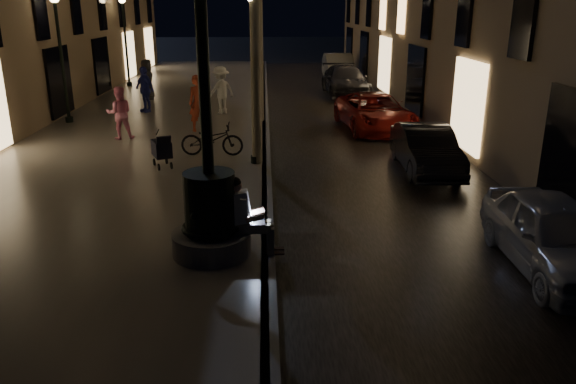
{
  "coord_description": "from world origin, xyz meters",
  "views": [
    {
      "loc": [
        -0.02,
        -7.22,
        4.43
      ],
      "look_at": [
        0.4,
        3.0,
        1.0
      ],
      "focal_mm": 35.0,
      "sensor_mm": 36.0,
      "label": 1
    }
  ],
  "objects_px": {
    "pedestrian_red": "(199,103)",
    "car_fifth": "(338,67)",
    "lamp_left_b": "(59,39)",
    "car_second": "(426,149)",
    "lamp_curb_a": "(254,52)",
    "stroller": "(162,149)",
    "pedestrian_white": "(221,90)",
    "pedestrian_blue": "(145,89)",
    "seated_man_laptop": "(246,214)",
    "fountain_lamppost": "(210,200)",
    "pedestrian_pink": "(120,113)",
    "lamp_curb_c": "(259,28)",
    "car_front": "(555,235)",
    "bicycle": "(212,139)",
    "car_third": "(375,112)",
    "pedestrian_dark": "(147,79)",
    "car_rear": "(345,81)",
    "lamp_curb_b": "(257,36)",
    "lamp_curb_d": "(260,23)",
    "lamp_left_c": "(124,28)"
  },
  "relations": [
    {
      "from": "car_fifth",
      "to": "pedestrian_blue",
      "type": "xyz_separation_m",
      "value": [
        -9.46,
        -11.79,
        0.35
      ]
    },
    {
      "from": "lamp_curb_a",
      "to": "car_second",
      "type": "xyz_separation_m",
      "value": [
        4.71,
        -0.35,
        -2.61
      ]
    },
    {
      "from": "pedestrian_pink",
      "to": "pedestrian_white",
      "type": "height_order",
      "value": "pedestrian_white"
    },
    {
      "from": "fountain_lamppost",
      "to": "car_third",
      "type": "distance_m",
      "value": 12.12
    },
    {
      "from": "lamp_left_b",
      "to": "bicycle",
      "type": "relative_size",
      "value": 2.64
    },
    {
      "from": "fountain_lamppost",
      "to": "lamp_left_c",
      "type": "bearing_deg",
      "value": 106.22
    },
    {
      "from": "car_fifth",
      "to": "pedestrian_red",
      "type": "xyz_separation_m",
      "value": [
        -6.85,
        -15.57,
        0.4
      ]
    },
    {
      "from": "lamp_curb_d",
      "to": "car_front",
      "type": "distance_m",
      "value": 31.06
    },
    {
      "from": "lamp_curb_d",
      "to": "bicycle",
      "type": "relative_size",
      "value": 2.64
    },
    {
      "from": "lamp_curb_d",
      "to": "car_front",
      "type": "relative_size",
      "value": 1.26
    },
    {
      "from": "lamp_left_b",
      "to": "car_rear",
      "type": "height_order",
      "value": "lamp_left_b"
    },
    {
      "from": "lamp_curb_a",
      "to": "car_fifth",
      "type": "bearing_deg",
      "value": 76.3
    },
    {
      "from": "car_front",
      "to": "pedestrian_pink",
      "type": "height_order",
      "value": "pedestrian_pink"
    },
    {
      "from": "car_rear",
      "to": "pedestrian_red",
      "type": "bearing_deg",
      "value": -126.43
    },
    {
      "from": "car_second",
      "to": "pedestrian_red",
      "type": "bearing_deg",
      "value": 147.37
    },
    {
      "from": "seated_man_laptop",
      "to": "lamp_curb_b",
      "type": "bearing_deg",
      "value": 89.65
    },
    {
      "from": "seated_man_laptop",
      "to": "car_third",
      "type": "relative_size",
      "value": 0.3
    },
    {
      "from": "stroller",
      "to": "car_fifth",
      "type": "xyz_separation_m",
      "value": [
        7.36,
        20.2,
        0.05
      ]
    },
    {
      "from": "car_second",
      "to": "pedestrian_white",
      "type": "xyz_separation_m",
      "value": [
        -6.19,
        7.86,
        0.51
      ]
    },
    {
      "from": "lamp_left_b",
      "to": "car_front",
      "type": "relative_size",
      "value": 1.26
    },
    {
      "from": "car_second",
      "to": "car_fifth",
      "type": "height_order",
      "value": "car_fifth"
    },
    {
      "from": "bicycle",
      "to": "lamp_curb_d",
      "type": "bearing_deg",
      "value": 0.51
    },
    {
      "from": "lamp_curb_c",
      "to": "lamp_curb_d",
      "type": "bearing_deg",
      "value": 90.0
    },
    {
      "from": "car_second",
      "to": "lamp_curb_b",
      "type": "bearing_deg",
      "value": 121.29
    },
    {
      "from": "lamp_curb_c",
      "to": "pedestrian_pink",
      "type": "relative_size",
      "value": 2.8
    },
    {
      "from": "car_third",
      "to": "pedestrian_dark",
      "type": "height_order",
      "value": "pedestrian_dark"
    },
    {
      "from": "pedestrian_red",
      "to": "lamp_left_c",
      "type": "bearing_deg",
      "value": 92.67
    },
    {
      "from": "car_fifth",
      "to": "pedestrian_white",
      "type": "bearing_deg",
      "value": -116.77
    },
    {
      "from": "pedestrian_blue",
      "to": "pedestrian_pink",
      "type": "bearing_deg",
      "value": -46.25
    },
    {
      "from": "seated_man_laptop",
      "to": "car_rear",
      "type": "xyz_separation_m",
      "value": [
        4.49,
        19.53,
        -0.22
      ]
    },
    {
      "from": "seated_man_laptop",
      "to": "fountain_lamppost",
      "type": "bearing_deg",
      "value": 180.0
    },
    {
      "from": "stroller",
      "to": "car_third",
      "type": "relative_size",
      "value": 0.22
    },
    {
      "from": "lamp_left_b",
      "to": "seated_man_laptop",
      "type": "bearing_deg",
      "value": -59.69
    },
    {
      "from": "seated_man_laptop",
      "to": "pedestrian_pink",
      "type": "height_order",
      "value": "pedestrian_pink"
    },
    {
      "from": "car_front",
      "to": "bicycle",
      "type": "distance_m",
      "value": 9.84
    },
    {
      "from": "lamp_left_c",
      "to": "bicycle",
      "type": "xyz_separation_m",
      "value": [
        5.82,
        -15.14,
        -2.56
      ]
    },
    {
      "from": "fountain_lamppost",
      "to": "lamp_curb_c",
      "type": "xyz_separation_m",
      "value": [
        0.7,
        22.0,
        2.02
      ]
    },
    {
      "from": "lamp_curb_a",
      "to": "bicycle",
      "type": "relative_size",
      "value": 2.64
    },
    {
      "from": "stroller",
      "to": "lamp_left_c",
      "type": "bearing_deg",
      "value": 83.21
    },
    {
      "from": "stroller",
      "to": "pedestrian_dark",
      "type": "bearing_deg",
      "value": 80.27
    },
    {
      "from": "lamp_curb_a",
      "to": "lamp_left_c",
      "type": "height_order",
      "value": "same"
    },
    {
      "from": "lamp_curb_b",
      "to": "car_front",
      "type": "bearing_deg",
      "value": -70.12
    },
    {
      "from": "lamp_left_b",
      "to": "car_second",
      "type": "xyz_separation_m",
      "value": [
        11.81,
        -6.35,
        -2.61
      ]
    },
    {
      "from": "car_second",
      "to": "pedestrian_dark",
      "type": "bearing_deg",
      "value": 132.07
    },
    {
      "from": "stroller",
      "to": "pedestrian_white",
      "type": "height_order",
      "value": "pedestrian_white"
    },
    {
      "from": "pedestrian_red",
      "to": "car_fifth",
      "type": "bearing_deg",
      "value": 45.48
    },
    {
      "from": "stroller",
      "to": "fountain_lamppost",
      "type": "bearing_deg",
      "value": -94.47
    },
    {
      "from": "lamp_left_b",
      "to": "pedestrian_pink",
      "type": "distance_m",
      "value": 4.46
    },
    {
      "from": "pedestrian_white",
      "to": "pedestrian_blue",
      "type": "distance_m",
      "value": 3.19
    },
    {
      "from": "pedestrian_pink",
      "to": "pedestrian_dark",
      "type": "bearing_deg",
      "value": -98.86
    }
  ]
}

